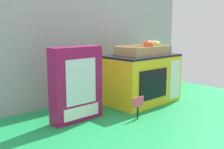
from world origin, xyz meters
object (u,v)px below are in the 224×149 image
(cookie_set_box, at_px, (76,84))
(price_sign, at_px, (138,104))
(food_groups_crate, at_px, (145,50))
(toy_microwave, at_px, (141,78))

(cookie_set_box, height_order, price_sign, cookie_set_box)
(food_groups_crate, distance_m, cookie_set_box, 0.48)
(cookie_set_box, bearing_deg, toy_microwave, 1.67)
(cookie_set_box, xyz_separation_m, price_sign, (0.22, -0.17, -0.10))
(toy_microwave, relative_size, price_sign, 4.04)
(food_groups_crate, xyz_separation_m, cookie_set_box, (-0.46, -0.01, -0.12))
(toy_microwave, height_order, price_sign, toy_microwave)
(food_groups_crate, bearing_deg, toy_microwave, 163.73)
(food_groups_crate, xyz_separation_m, price_sign, (-0.25, -0.18, -0.22))
(toy_microwave, xyz_separation_m, cookie_set_box, (-0.44, -0.01, 0.03))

